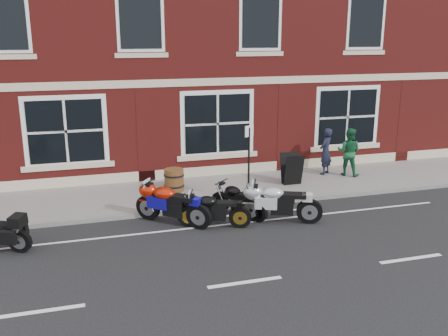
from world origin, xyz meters
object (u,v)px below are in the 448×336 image
(moto_sport_black, at_px, (213,209))
(a_board_sign, at_px, (292,169))
(moto_naked_black, at_px, (238,199))
(moto_sport_silver, at_px, (278,201))
(barrel_planter, at_px, (174,180))
(parking_sign, at_px, (249,158))
(pedestrian_left, at_px, (326,151))
(pedestrian_right, at_px, (349,152))
(moto_sport_red, at_px, (172,202))

(moto_sport_black, distance_m, a_board_sign, 4.32)
(moto_naked_black, height_order, a_board_sign, a_board_sign)
(moto_sport_silver, xyz_separation_m, barrel_planter, (-2.27, 3.15, -0.11))
(barrel_planter, bearing_deg, parking_sign, -39.65)
(parking_sign, bearing_deg, barrel_planter, 115.40)
(pedestrian_left, relative_size, pedestrian_right, 0.98)
(moto_sport_black, relative_size, moto_sport_silver, 0.88)
(barrel_planter, bearing_deg, moto_sport_silver, -54.26)
(parking_sign, bearing_deg, moto_sport_black, -161.49)
(moto_naked_black, distance_m, parking_sign, 1.36)
(moto_sport_silver, distance_m, pedestrian_left, 4.87)
(moto_sport_black, height_order, parking_sign, parking_sign)
(moto_naked_black, bearing_deg, a_board_sign, 5.34)
(moto_sport_red, bearing_deg, moto_naked_black, -45.79)
(moto_sport_red, xyz_separation_m, pedestrian_left, (6.05, 2.91, 0.35))
(moto_sport_black, xyz_separation_m, barrel_planter, (-0.47, 3.00, -0.03))
(pedestrian_left, bearing_deg, pedestrian_right, 113.08)
(moto_sport_silver, relative_size, pedestrian_right, 1.28)
(moto_sport_red, height_order, parking_sign, parking_sign)
(pedestrian_left, distance_m, parking_sign, 4.16)
(a_board_sign, bearing_deg, moto_naked_black, -140.26)
(moto_sport_red, bearing_deg, barrel_planter, 30.42)
(barrel_planter, bearing_deg, moto_sport_black, -81.07)
(a_board_sign, xyz_separation_m, parking_sign, (-1.94, -1.25, 0.80))
(moto_sport_silver, relative_size, a_board_sign, 2.07)
(moto_sport_silver, distance_m, parking_sign, 1.80)
(moto_sport_red, xyz_separation_m, barrel_planter, (0.52, 2.46, -0.12))
(moto_sport_black, xyz_separation_m, pedestrian_left, (5.05, 3.45, 0.44))
(moto_sport_black, distance_m, pedestrian_left, 6.13)
(moto_sport_red, relative_size, barrel_planter, 2.51)
(pedestrian_right, height_order, parking_sign, parking_sign)
(moto_sport_silver, relative_size, moto_naked_black, 1.30)
(moto_sport_red, bearing_deg, a_board_sign, -22.05)
(moto_sport_black, bearing_deg, moto_naked_black, -36.56)
(moto_sport_silver, height_order, a_board_sign, a_board_sign)
(moto_naked_black, relative_size, a_board_sign, 1.59)
(barrel_planter, bearing_deg, pedestrian_right, 0.77)
(pedestrian_left, xyz_separation_m, pedestrian_right, (0.70, -0.36, 0.02))
(parking_sign, bearing_deg, moto_sport_silver, -102.98)
(a_board_sign, bearing_deg, barrel_planter, 175.38)
(a_board_sign, bearing_deg, pedestrian_right, 11.19)
(moto_sport_red, bearing_deg, pedestrian_left, -21.89)
(pedestrian_left, height_order, parking_sign, parking_sign)
(moto_sport_black, distance_m, pedestrian_right, 6.55)
(a_board_sign, bearing_deg, moto_sport_red, -153.86)
(moto_sport_red, relative_size, parking_sign, 0.79)
(moto_naked_black, height_order, barrel_planter, moto_naked_black)
(barrel_planter, height_order, parking_sign, parking_sign)
(a_board_sign, height_order, barrel_planter, a_board_sign)
(moto_naked_black, xyz_separation_m, pedestrian_left, (4.15, 2.85, 0.45))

